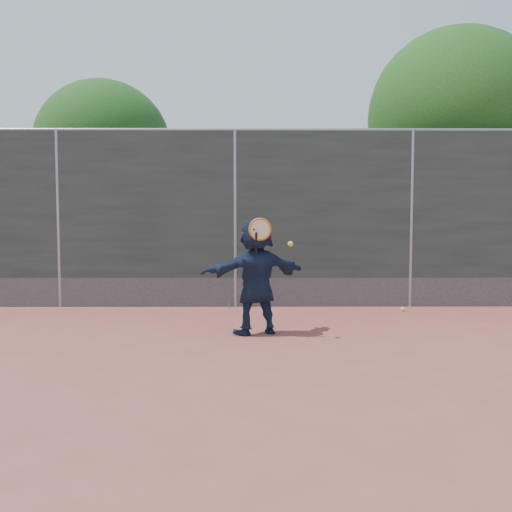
{
  "coord_description": "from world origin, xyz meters",
  "views": [
    {
      "loc": [
        0.3,
        -6.2,
        1.56
      ],
      "look_at": [
        0.34,
        1.26,
        1.03
      ],
      "focal_mm": 40.0,
      "sensor_mm": 36.0,
      "label": 1
    }
  ],
  "objects": [
    {
      "name": "ball_ground",
      "position": [
        2.75,
        2.99,
        0.03
      ],
      "size": [
        0.07,
        0.07,
        0.07
      ],
      "primitive_type": "sphere",
      "color": "#D0DB30",
      "rests_on": "ground"
    },
    {
      "name": "tree_left",
      "position": [
        -2.85,
        6.55,
        2.94
      ],
      "size": [
        3.15,
        3.0,
        4.53
      ],
      "color": "#382314",
      "rests_on": "ground"
    },
    {
      "name": "tree_right",
      "position": [
        4.68,
        5.75,
        3.49
      ],
      "size": [
        3.78,
        3.6,
        5.39
      ],
      "color": "#382314",
      "rests_on": "ground"
    },
    {
      "name": "fence",
      "position": [
        -0.0,
        3.5,
        1.58
      ],
      "size": [
        20.0,
        0.06,
        3.03
      ],
      "color": "#38423D",
      "rests_on": "ground"
    },
    {
      "name": "swing_action",
      "position": [
        0.43,
        1.06,
        1.35
      ],
      "size": [
        0.56,
        0.19,
        0.51
      ],
      "color": "#C36612",
      "rests_on": "ground"
    },
    {
      "name": "player",
      "position": [
        0.34,
        1.26,
        0.77
      ],
      "size": [
        1.5,
        0.95,
        1.54
      ],
      "primitive_type": "imported",
      "rotation": [
        0.0,
        0.0,
        3.51
      ],
      "color": "#16233D",
      "rests_on": "ground"
    },
    {
      "name": "weed_clump",
      "position": [
        0.29,
        3.38,
        0.13
      ],
      "size": [
        0.68,
        0.07,
        0.3
      ],
      "color": "#387226",
      "rests_on": "ground"
    },
    {
      "name": "ground",
      "position": [
        0.0,
        0.0,
        0.0
      ],
      "size": [
        80.0,
        80.0,
        0.0
      ],
      "primitive_type": "plane",
      "color": "#9E4C42",
      "rests_on": "ground"
    }
  ]
}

